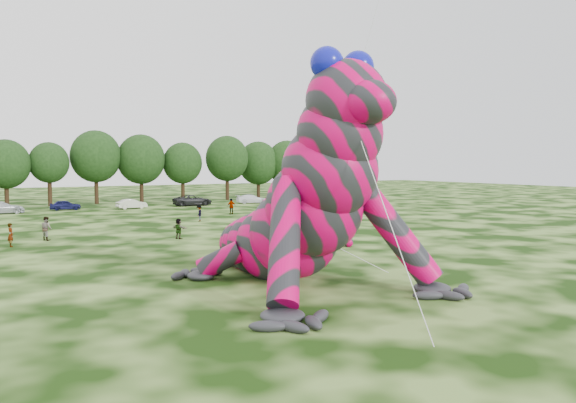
# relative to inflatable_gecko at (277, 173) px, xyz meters

# --- Properties ---
(ground) EXTENTS (240.00, 240.00, 0.00)m
(ground) POSITION_rel_inflatable_gecko_xyz_m (-4.95, -0.38, -5.41)
(ground) COLOR #16330A
(ground) RESTS_ON ground
(inflatable_gecko) EXTENTS (19.73, 22.89, 10.81)m
(inflatable_gecko) POSITION_rel_inflatable_gecko_xyz_m (0.00, 0.00, 0.00)
(inflatable_gecko) COLOR #CF0052
(inflatable_gecko) RESTS_ON ground
(tree_8) EXTENTS (6.14, 5.53, 8.94)m
(tree_8) POSITION_rel_inflatable_gecko_xyz_m (-9.16, 56.61, -0.93)
(tree_8) COLOR black
(tree_8) RESTS_ON ground
(tree_9) EXTENTS (5.27, 4.74, 8.68)m
(tree_9) POSITION_rel_inflatable_gecko_xyz_m (-3.88, 56.97, -1.07)
(tree_9) COLOR black
(tree_9) RESTS_ON ground
(tree_10) EXTENTS (7.09, 6.38, 10.50)m
(tree_10) POSITION_rel_inflatable_gecko_xyz_m (2.45, 58.20, -0.15)
(tree_10) COLOR black
(tree_10) RESTS_ON ground
(tree_11) EXTENTS (7.01, 6.31, 10.07)m
(tree_11) POSITION_rel_inflatable_gecko_xyz_m (8.84, 57.82, -0.37)
(tree_11) COLOR black
(tree_11) RESTS_ON ground
(tree_12) EXTENTS (5.99, 5.39, 8.97)m
(tree_12) POSITION_rel_inflatable_gecko_xyz_m (15.07, 57.36, -0.92)
(tree_12) COLOR black
(tree_12) RESTS_ON ground
(tree_13) EXTENTS (6.83, 6.15, 10.13)m
(tree_13) POSITION_rel_inflatable_gecko_xyz_m (22.19, 56.75, -0.34)
(tree_13) COLOR black
(tree_13) RESTS_ON ground
(tree_14) EXTENTS (6.82, 6.14, 9.40)m
(tree_14) POSITION_rel_inflatable_gecko_xyz_m (28.51, 58.34, -0.71)
(tree_14) COLOR black
(tree_14) RESTS_ON ground
(tree_15) EXTENTS (7.17, 6.45, 9.63)m
(tree_15) POSITION_rel_inflatable_gecko_xyz_m (33.53, 57.39, -0.59)
(tree_15) COLOR black
(tree_15) RESTS_ON ground
(tree_16) EXTENTS (6.26, 5.63, 9.37)m
(tree_16) POSITION_rel_inflatable_gecko_xyz_m (40.50, 58.99, -0.72)
(tree_16) COLOR black
(tree_16) RESTS_ON ground
(tree_17) EXTENTS (6.98, 6.28, 10.30)m
(tree_17) POSITION_rel_inflatable_gecko_xyz_m (47.00, 56.28, -0.26)
(tree_17) COLOR black
(tree_17) RESTS_ON ground
(car_3) EXTENTS (5.17, 2.43, 1.46)m
(car_3) POSITION_rel_inflatable_gecko_xyz_m (-10.36, 47.35, -4.68)
(car_3) COLOR silver
(car_3) RESTS_ON ground
(car_4) EXTENTS (3.81, 1.83, 1.25)m
(car_4) POSITION_rel_inflatable_gecko_xyz_m (-3.08, 49.21, -4.78)
(car_4) COLOR #15184D
(car_4) RESTS_ON ground
(car_5) EXTENTS (3.96, 1.83, 1.26)m
(car_5) POSITION_rel_inflatable_gecko_xyz_m (4.58, 46.99, -4.78)
(car_5) COLOR silver
(car_5) RESTS_ON ground
(car_6) EXTENTS (5.38, 2.60, 1.47)m
(car_6) POSITION_rel_inflatable_gecko_xyz_m (13.18, 48.06, -4.67)
(car_6) COLOR black
(car_6) RESTS_ON ground
(car_7) EXTENTS (4.67, 2.58, 1.28)m
(car_7) POSITION_rel_inflatable_gecko_xyz_m (22.09, 47.91, -4.77)
(car_7) COLOR white
(car_7) RESTS_ON ground
(spectator_5) EXTENTS (1.04, 1.54, 1.59)m
(spectator_5) POSITION_rel_inflatable_gecko_xyz_m (0.47, 16.72, -4.61)
(spectator_5) COLOR gray
(spectator_5) RESTS_ON ground
(spectator_2) EXTENTS (1.07, 1.23, 1.65)m
(spectator_2) POSITION_rel_inflatable_gecko_xyz_m (6.53, 28.16, -4.58)
(spectator_2) COLOR gray
(spectator_2) RESTS_ON ground
(spectator_0) EXTENTS (0.48, 0.66, 1.68)m
(spectator_0) POSITION_rel_inflatable_gecko_xyz_m (-11.12, 18.63, -4.56)
(spectator_0) COLOR gray
(spectator_0) RESTS_ON ground
(spectator_3) EXTENTS (1.08, 0.47, 1.83)m
(spectator_3) POSITION_rel_inflatable_gecko_xyz_m (12.46, 33.48, -4.49)
(spectator_3) COLOR gray
(spectator_3) RESTS_ON ground
(spectator_1) EXTENTS (1.03, 1.11, 1.83)m
(spectator_1) POSITION_rel_inflatable_gecko_xyz_m (-8.55, 20.92, -4.49)
(spectator_1) COLOR gray
(spectator_1) RESTS_ON ground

